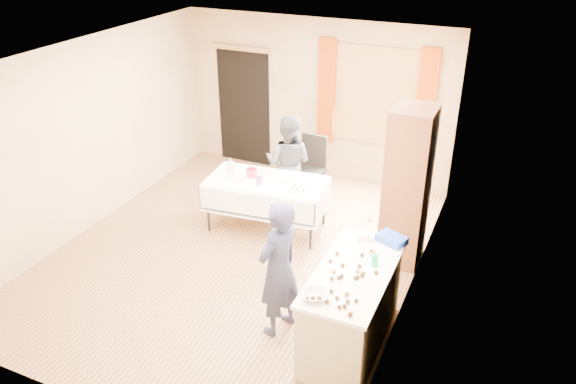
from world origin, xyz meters
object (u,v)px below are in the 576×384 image
at_px(girl, 278,269).
at_px(woman, 288,163).
at_px(counter, 351,308).
at_px(chair, 310,179).
at_px(party_table, 266,200).
at_px(cabinet, 407,188).

height_order(girl, woman, girl).
xyz_separation_m(counter, girl, (-0.77, -0.09, 0.32)).
relative_size(counter, chair, 1.53).
distance_m(party_table, girl, 2.17).
bearing_deg(counter, woman, 126.07).
xyz_separation_m(counter, chair, (-1.63, 2.92, -0.16)).
relative_size(cabinet, counter, 1.37).
height_order(counter, chair, chair).
distance_m(chair, girl, 3.17).
bearing_deg(cabinet, girl, -114.94).
bearing_deg(woman, cabinet, 156.77).
relative_size(cabinet, chair, 2.09).
height_order(cabinet, party_table, cabinet).
bearing_deg(chair, woman, -108.97).
height_order(cabinet, woman, cabinet).
xyz_separation_m(chair, girl, (0.85, -3.01, 0.48)).
distance_m(cabinet, woman, 2.02).
bearing_deg(party_table, chair, 74.51).
bearing_deg(chair, girl, -73.85).
distance_m(girl, woman, 2.74).
relative_size(cabinet, girl, 1.32).
relative_size(cabinet, party_table, 1.19).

